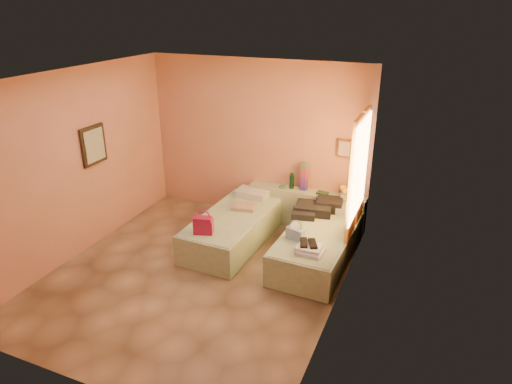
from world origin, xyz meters
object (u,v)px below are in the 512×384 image
flower_vase (344,191)px  green_book (323,193)px  bed_right (318,246)px  magenta_handbag (203,225)px  bed_left (233,229)px  water_bottle (292,181)px  towel_stack (311,250)px  blue_handbag (295,234)px  headboard_ledge (305,208)px

flower_vase → green_book: bearing=170.9°
bed_right → magenta_handbag: size_ratio=7.08×
bed_left → magenta_handbag: magenta_handbag is taller
bed_right → water_bottle: water_bottle is taller
bed_right → water_bottle: 1.44m
bed_left → towel_stack: 1.66m
blue_handbag → magenta_handbag: bearing=-149.9°
bed_left → magenta_handbag: size_ratio=7.08×
magenta_handbag → blue_handbag: 1.35m
water_bottle → towel_stack: 1.96m
blue_handbag → towel_stack: bearing=-27.9°
blue_handbag → bed_right: bearing=72.3°
green_book → flower_vase: (0.37, -0.06, 0.13)m
bed_left → green_book: (1.18, 1.04, 0.42)m
bed_left → magenta_handbag: 0.83m
green_book → towel_stack: bearing=-70.9°
flower_vase → headboard_ledge: bearing=174.0°
bed_right → flower_vase: bearing=84.1°
bed_left → bed_right: bearing=1.8°
water_bottle → blue_handbag: bearing=-69.2°
headboard_ledge → magenta_handbag: 2.07m
flower_vase → towel_stack: size_ratio=0.80×
green_book → magenta_handbag: (-1.31, -1.76, -0.03)m
green_book → blue_handbag: bearing=-81.3°
flower_vase → towel_stack: 1.67m
flower_vase → towel_stack: (-0.07, -1.65, -0.24)m
bed_right → magenta_handbag: (-1.55, -0.72, 0.38)m
bed_left → blue_handbag: blue_handbag is taller
water_bottle → bed_left: bearing=-120.0°
bed_right → water_bottle: (-0.80, 1.07, 0.54)m
green_book → flower_vase: 0.39m
flower_vase → blue_handbag: flower_vase is taller
bed_left → green_book: size_ratio=10.96×
bed_left → towel_stack: (1.48, -0.67, 0.30)m
bed_right → towel_stack: bearing=-82.6°
flower_vase → blue_handbag: 1.43m
water_bottle → magenta_handbag: 1.95m
bed_left → flower_vase: size_ratio=7.12×
water_bottle → headboard_ledge: bearing=-4.8°
blue_handbag → towel_stack: (0.31, -0.29, -0.04)m
bed_left → green_book: 1.63m
green_book → bed_right: bearing=-68.0°
headboard_ledge → bed_left: size_ratio=1.02×
bed_left → water_bottle: size_ratio=7.31×
bed_left → green_book: bearing=43.2°
water_bottle → flower_vase: 0.94m
headboard_ledge → water_bottle: water_bottle is taller
bed_right → water_bottle: size_ratio=7.31×
green_book → towel_stack: (0.30, -1.71, -0.12)m
green_book → bed_left: bearing=-129.5°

